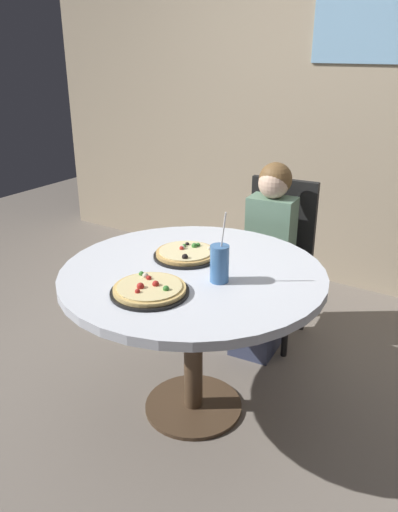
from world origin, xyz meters
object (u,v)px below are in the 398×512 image
object	(u,v)px
pizza_veggie	(186,254)
diner_child	(265,269)
dining_table	(193,291)
soda_cup	(220,263)
chair_wooden	(276,251)
pizza_cheese	(150,290)

from	to	relation	value
pizza_veggie	diner_child	bearing A→B (deg)	79.22
dining_table	diner_child	size ratio (longest dim) A/B	1.09
dining_table	pizza_veggie	bearing A→B (deg)	135.67
diner_child	pizza_veggie	bearing A→B (deg)	-100.78
pizza_veggie	soda_cup	world-z (taller)	soda_cup
pizza_veggie	dining_table	bearing A→B (deg)	-44.33
pizza_veggie	soda_cup	xyz separation A→B (m)	(0.27, -0.14, 0.06)
chair_wooden	diner_child	size ratio (longest dim) A/B	0.88
pizza_veggie	soda_cup	size ratio (longest dim) A/B	0.99
chair_wooden	pizza_cheese	xyz separation A→B (m)	(-0.01, -1.19, 0.24)
diner_child	soda_cup	xyz separation A→B (m)	(0.15, -0.76, 0.35)
chair_wooden	pizza_veggie	bearing A→B (deg)	-97.24
chair_wooden	pizza_cheese	bearing A→B (deg)	-90.46
diner_child	pizza_veggie	size ratio (longest dim) A/B	3.54
diner_child	pizza_cheese	size ratio (longest dim) A/B	3.41
dining_table	pizza_cheese	world-z (taller)	pizza_cheese
pizza_cheese	soda_cup	distance (m)	0.31
chair_wooden	pizza_veggie	world-z (taller)	chair_wooden
pizza_veggie	soda_cup	distance (m)	0.31
dining_table	pizza_cheese	xyz separation A→B (m)	(-0.02, -0.28, 0.12)
chair_wooden	pizza_cheese	size ratio (longest dim) A/B	2.99
chair_wooden	diner_child	distance (m)	0.19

